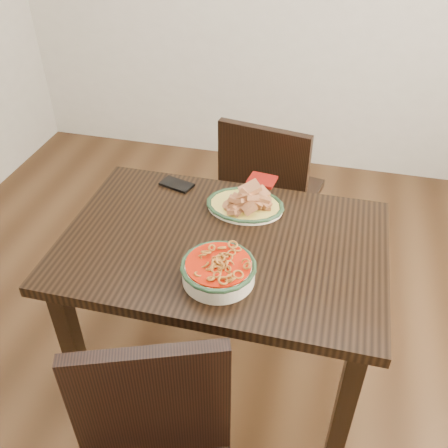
% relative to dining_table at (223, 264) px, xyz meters
% --- Properties ---
extents(floor, '(3.50, 3.50, 0.00)m').
position_rel_dining_table_xyz_m(floor, '(-0.09, 0.14, -0.64)').
color(floor, '#382212').
rests_on(floor, ground).
extents(dining_table, '(1.13, 0.75, 0.75)m').
position_rel_dining_table_xyz_m(dining_table, '(0.00, 0.00, 0.00)').
color(dining_table, black).
rests_on(dining_table, ground).
extents(chair_far, '(0.49, 0.49, 0.89)m').
position_rel_dining_table_xyz_m(chair_far, '(0.05, 0.71, -0.14)').
color(chair_far, black).
rests_on(chair_far, ground).
extents(fish_plate, '(0.29, 0.23, 0.11)m').
position_rel_dining_table_xyz_m(fish_plate, '(0.03, 0.21, 0.15)').
color(fish_plate, white).
rests_on(fish_plate, dining_table).
extents(noodle_bowl, '(0.24, 0.24, 0.08)m').
position_rel_dining_table_xyz_m(noodle_bowl, '(0.03, -0.19, 0.15)').
color(noodle_bowl, beige).
rests_on(noodle_bowl, dining_table).
extents(smartphone, '(0.14, 0.10, 0.01)m').
position_rel_dining_table_xyz_m(smartphone, '(-0.27, 0.30, 0.11)').
color(smartphone, black).
rests_on(smartphone, dining_table).
extents(napkin, '(0.12, 0.11, 0.01)m').
position_rel_dining_table_xyz_m(napkin, '(0.06, 0.41, 0.11)').
color(napkin, maroon).
rests_on(napkin, dining_table).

